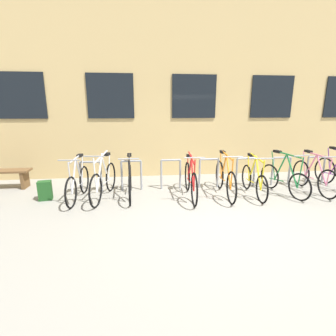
{
  "coord_description": "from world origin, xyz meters",
  "views": [
    {
      "loc": [
        -1.58,
        -4.14,
        2.04
      ],
      "look_at": [
        -0.94,
        1.6,
        0.63
      ],
      "focal_mm": 26.2,
      "sensor_mm": 36.0,
      "label": 1
    }
  ],
  "objects_px": {
    "bicycle_green": "(284,179)",
    "backpack": "(45,191)",
    "bicycle_orange": "(225,179)",
    "bicycle_white": "(104,181)",
    "bicycle_black": "(130,181)",
    "wooden_bench": "(0,175)",
    "bicycle_pink": "(314,176)",
    "bicycle_red": "(191,180)",
    "bicycle_yellow": "(254,180)",
    "bicycle_silver": "(78,183)"
  },
  "relations": [
    {
      "from": "bicycle_silver",
      "to": "backpack",
      "type": "relative_size",
      "value": 3.71
    },
    {
      "from": "wooden_bench",
      "to": "bicycle_pink",
      "type": "bearing_deg",
      "value": -7.73
    },
    {
      "from": "bicycle_pink",
      "to": "bicycle_black",
      "type": "xyz_separation_m",
      "value": [
        -4.55,
        0.13,
        -0.01
      ]
    },
    {
      "from": "bicycle_pink",
      "to": "bicycle_black",
      "type": "bearing_deg",
      "value": 178.42
    },
    {
      "from": "bicycle_pink",
      "to": "bicycle_white",
      "type": "xyz_separation_m",
      "value": [
        -5.15,
        0.1,
        0.02
      ]
    },
    {
      "from": "bicycle_pink",
      "to": "bicycle_red",
      "type": "xyz_separation_m",
      "value": [
        -3.14,
        -0.06,
        0.02
      ]
    },
    {
      "from": "bicycle_yellow",
      "to": "backpack",
      "type": "relative_size",
      "value": 3.72
    },
    {
      "from": "bicycle_silver",
      "to": "backpack",
      "type": "bearing_deg",
      "value": 177.69
    },
    {
      "from": "bicycle_red",
      "to": "bicycle_green",
      "type": "height_order",
      "value": "bicycle_red"
    },
    {
      "from": "bicycle_black",
      "to": "bicycle_silver",
      "type": "distance_m",
      "value": 1.17
    },
    {
      "from": "bicycle_orange",
      "to": "bicycle_red",
      "type": "distance_m",
      "value": 0.85
    },
    {
      "from": "bicycle_orange",
      "to": "bicycle_white",
      "type": "xyz_separation_m",
      "value": [
        -2.86,
        0.11,
        0.0
      ]
    },
    {
      "from": "bicycle_white",
      "to": "bicycle_black",
      "type": "bearing_deg",
      "value": 2.25
    },
    {
      "from": "bicycle_orange",
      "to": "wooden_bench",
      "type": "relative_size",
      "value": 1.24
    },
    {
      "from": "bicycle_orange",
      "to": "bicycle_silver",
      "type": "bearing_deg",
      "value": 178.73
    },
    {
      "from": "bicycle_red",
      "to": "bicycle_green",
      "type": "bearing_deg",
      "value": -0.16
    },
    {
      "from": "bicycle_red",
      "to": "backpack",
      "type": "relative_size",
      "value": 4.1
    },
    {
      "from": "bicycle_pink",
      "to": "wooden_bench",
      "type": "xyz_separation_m",
      "value": [
        -7.91,
        1.07,
        -0.03
      ]
    },
    {
      "from": "bicycle_yellow",
      "to": "bicycle_red",
      "type": "bearing_deg",
      "value": 179.27
    },
    {
      "from": "bicycle_orange",
      "to": "bicycle_yellow",
      "type": "bearing_deg",
      "value": -6.4
    },
    {
      "from": "bicycle_green",
      "to": "bicycle_white",
      "type": "xyz_separation_m",
      "value": [
        -4.32,
        0.17,
        0.03
      ]
    },
    {
      "from": "bicycle_orange",
      "to": "bicycle_pink",
      "type": "bearing_deg",
      "value": 0.19
    },
    {
      "from": "bicycle_orange",
      "to": "wooden_bench",
      "type": "distance_m",
      "value": 5.72
    },
    {
      "from": "wooden_bench",
      "to": "bicycle_silver",
      "type": "bearing_deg",
      "value": -24.66
    },
    {
      "from": "bicycle_pink",
      "to": "backpack",
      "type": "relative_size",
      "value": 3.89
    },
    {
      "from": "bicycle_red",
      "to": "bicycle_orange",
      "type": "bearing_deg",
      "value": 3.85
    },
    {
      "from": "bicycle_silver",
      "to": "bicycle_black",
      "type": "bearing_deg",
      "value": 2.78
    },
    {
      "from": "bicycle_red",
      "to": "bicycle_white",
      "type": "height_order",
      "value": "bicycle_white"
    },
    {
      "from": "bicycle_orange",
      "to": "bicycle_silver",
      "type": "relative_size",
      "value": 1.12
    },
    {
      "from": "bicycle_black",
      "to": "bicycle_red",
      "type": "distance_m",
      "value": 1.42
    },
    {
      "from": "bicycle_black",
      "to": "bicycle_red",
      "type": "height_order",
      "value": "bicycle_red"
    },
    {
      "from": "wooden_bench",
      "to": "backpack",
      "type": "height_order",
      "value": "wooden_bench"
    },
    {
      "from": "bicycle_yellow",
      "to": "wooden_bench",
      "type": "bearing_deg",
      "value": 169.59
    },
    {
      "from": "bicycle_black",
      "to": "bicycle_green",
      "type": "bearing_deg",
      "value": -3.03
    },
    {
      "from": "bicycle_orange",
      "to": "bicycle_white",
      "type": "distance_m",
      "value": 2.86
    },
    {
      "from": "bicycle_pink",
      "to": "bicycle_white",
      "type": "bearing_deg",
      "value": 178.86
    },
    {
      "from": "bicycle_green",
      "to": "wooden_bench",
      "type": "height_order",
      "value": "bicycle_green"
    },
    {
      "from": "bicycle_white",
      "to": "wooden_bench",
      "type": "bearing_deg",
      "value": 160.62
    },
    {
      "from": "bicycle_green",
      "to": "bicycle_white",
      "type": "height_order",
      "value": "bicycle_white"
    },
    {
      "from": "bicycle_black",
      "to": "wooden_bench",
      "type": "height_order",
      "value": "bicycle_black"
    },
    {
      "from": "bicycle_pink",
      "to": "bicycle_black",
      "type": "height_order",
      "value": "bicycle_black"
    },
    {
      "from": "bicycle_black",
      "to": "bicycle_yellow",
      "type": "height_order",
      "value": "bicycle_black"
    },
    {
      "from": "backpack",
      "to": "bicycle_white",
      "type": "bearing_deg",
      "value": -10.29
    },
    {
      "from": "bicycle_red",
      "to": "bicycle_silver",
      "type": "relative_size",
      "value": 1.1
    },
    {
      "from": "wooden_bench",
      "to": "bicycle_yellow",
      "type": "bearing_deg",
      "value": -10.41
    },
    {
      "from": "bicycle_orange",
      "to": "wooden_bench",
      "type": "bearing_deg",
      "value": 169.11
    },
    {
      "from": "bicycle_pink",
      "to": "wooden_bench",
      "type": "relative_size",
      "value": 1.16
    },
    {
      "from": "bicycle_red",
      "to": "bicycle_green",
      "type": "xyz_separation_m",
      "value": [
        2.31,
        -0.01,
        -0.03
      ]
    },
    {
      "from": "bicycle_green",
      "to": "backpack",
      "type": "bearing_deg",
      "value": 178.27
    },
    {
      "from": "wooden_bench",
      "to": "backpack",
      "type": "distance_m",
      "value": 1.75
    }
  ]
}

